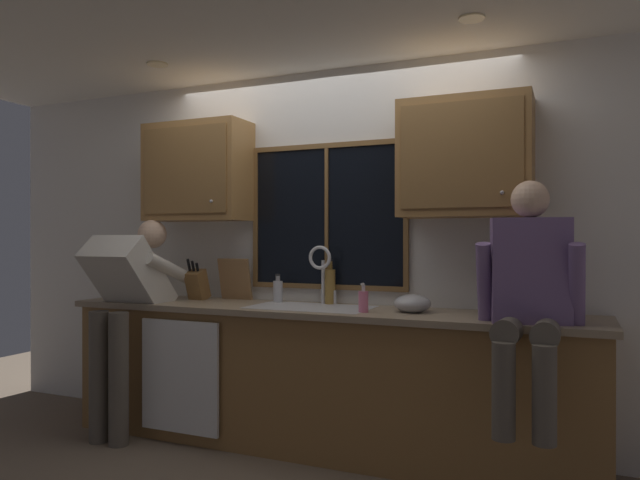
{
  "coord_description": "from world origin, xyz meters",
  "views": [
    {
      "loc": [
        1.53,
        -3.79,
        1.37
      ],
      "look_at": [
        0.03,
        -0.3,
        1.36
      ],
      "focal_mm": 32.9,
      "sensor_mm": 36.0,
      "label": 1
    }
  ],
  "objects_px": {
    "person_standing": "(127,300)",
    "person_sitting_on_counter": "(529,290)",
    "mixing_bowl": "(412,304)",
    "bottle_tall_clear": "(278,291)",
    "bottle_green_glass": "(330,286)",
    "soap_dispenser": "(363,301)",
    "knife_block": "(197,285)",
    "cutting_board": "(235,279)"
  },
  "relations": [
    {
      "from": "bottle_green_glass",
      "to": "cutting_board",
      "type": "bearing_deg",
      "value": -179.94
    },
    {
      "from": "person_standing",
      "to": "knife_block",
      "type": "distance_m",
      "value": 0.51
    },
    {
      "from": "person_sitting_on_counter",
      "to": "cutting_board",
      "type": "relative_size",
      "value": 4.1
    },
    {
      "from": "bottle_green_glass",
      "to": "bottle_tall_clear",
      "type": "relative_size",
      "value": 1.54
    },
    {
      "from": "person_standing",
      "to": "bottle_green_glass",
      "type": "relative_size",
      "value": 4.9
    },
    {
      "from": "person_standing",
      "to": "bottle_green_glass",
      "type": "distance_m",
      "value": 1.42
    },
    {
      "from": "soap_dispenser",
      "to": "bottle_green_glass",
      "type": "height_order",
      "value": "bottle_green_glass"
    },
    {
      "from": "person_sitting_on_counter",
      "to": "mixing_bowl",
      "type": "relative_size",
      "value": 5.55
    },
    {
      "from": "cutting_board",
      "to": "mixing_bowl",
      "type": "relative_size",
      "value": 1.35
    },
    {
      "from": "person_standing",
      "to": "bottle_green_glass",
      "type": "height_order",
      "value": "person_standing"
    },
    {
      "from": "person_standing",
      "to": "knife_block",
      "type": "bearing_deg",
      "value": 51.53
    },
    {
      "from": "knife_block",
      "to": "cutting_board",
      "type": "bearing_deg",
      "value": 24.36
    },
    {
      "from": "knife_block",
      "to": "soap_dispenser",
      "type": "xyz_separation_m",
      "value": [
        1.36,
        -0.21,
        -0.04
      ]
    },
    {
      "from": "soap_dispenser",
      "to": "bottle_green_glass",
      "type": "distance_m",
      "value": 0.48
    },
    {
      "from": "mixing_bowl",
      "to": "bottle_tall_clear",
      "type": "distance_m",
      "value": 1.01
    },
    {
      "from": "soap_dispenser",
      "to": "bottle_green_glass",
      "type": "bearing_deg",
      "value": 137.38
    },
    {
      "from": "soap_dispenser",
      "to": "knife_block",
      "type": "bearing_deg",
      "value": 171.21
    },
    {
      "from": "person_sitting_on_counter",
      "to": "bottle_tall_clear",
      "type": "relative_size",
      "value": 6.3
    },
    {
      "from": "person_sitting_on_counter",
      "to": "person_standing",
      "type": "bearing_deg",
      "value": -179.6
    },
    {
      "from": "person_standing",
      "to": "mixing_bowl",
      "type": "bearing_deg",
      "value": 9.06
    },
    {
      "from": "knife_block",
      "to": "bottle_tall_clear",
      "type": "bearing_deg",
      "value": 5.52
    },
    {
      "from": "person_sitting_on_counter",
      "to": "bottle_tall_clear",
      "type": "bearing_deg",
      "value": 165.54
    },
    {
      "from": "soap_dispenser",
      "to": "person_sitting_on_counter",
      "type": "bearing_deg",
      "value": -9.67
    },
    {
      "from": "mixing_bowl",
      "to": "bottle_green_glass",
      "type": "height_order",
      "value": "bottle_green_glass"
    },
    {
      "from": "mixing_bowl",
      "to": "bottle_tall_clear",
      "type": "relative_size",
      "value": 1.13
    },
    {
      "from": "person_standing",
      "to": "bottle_tall_clear",
      "type": "xyz_separation_m",
      "value": [
        0.95,
        0.45,
        0.06
      ]
    },
    {
      "from": "knife_block",
      "to": "bottle_green_glass",
      "type": "relative_size",
      "value": 1.05
    },
    {
      "from": "mixing_bowl",
      "to": "person_sitting_on_counter",
      "type": "bearing_deg",
      "value": -22.91
    },
    {
      "from": "person_sitting_on_counter",
      "to": "soap_dispenser",
      "type": "height_order",
      "value": "person_sitting_on_counter"
    },
    {
      "from": "person_sitting_on_counter",
      "to": "bottle_tall_clear",
      "type": "distance_m",
      "value": 1.75
    },
    {
      "from": "knife_block",
      "to": "bottle_green_glass",
      "type": "xyz_separation_m",
      "value": [
        1.01,
        0.11,
        0.02
      ]
    },
    {
      "from": "person_sitting_on_counter",
      "to": "soap_dispenser",
      "type": "bearing_deg",
      "value": 170.33
    },
    {
      "from": "cutting_board",
      "to": "soap_dispenser",
      "type": "bearing_deg",
      "value": -16.28
    },
    {
      "from": "mixing_bowl",
      "to": "soap_dispenser",
      "type": "xyz_separation_m",
      "value": [
        -0.27,
        -0.13,
        0.02
      ]
    },
    {
      "from": "person_sitting_on_counter",
      "to": "cutting_board",
      "type": "distance_m",
      "value": 2.13
    },
    {
      "from": "person_sitting_on_counter",
      "to": "soap_dispenser",
      "type": "xyz_separation_m",
      "value": [
        -0.96,
        0.16,
        -0.12
      ]
    },
    {
      "from": "knife_block",
      "to": "soap_dispenser",
      "type": "distance_m",
      "value": 1.38
    },
    {
      "from": "person_standing",
      "to": "person_sitting_on_counter",
      "type": "bearing_deg",
      "value": 0.4
    },
    {
      "from": "soap_dispenser",
      "to": "bottle_tall_clear",
      "type": "height_order",
      "value": "bottle_tall_clear"
    },
    {
      "from": "person_sitting_on_counter",
      "to": "mixing_bowl",
      "type": "xyz_separation_m",
      "value": [
        -0.69,
        0.29,
        -0.13
      ]
    },
    {
      "from": "knife_block",
      "to": "mixing_bowl",
      "type": "xyz_separation_m",
      "value": [
        1.63,
        -0.08,
        -0.06
      ]
    },
    {
      "from": "bottle_tall_clear",
      "to": "mixing_bowl",
      "type": "bearing_deg",
      "value": -8.2
    }
  ]
}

